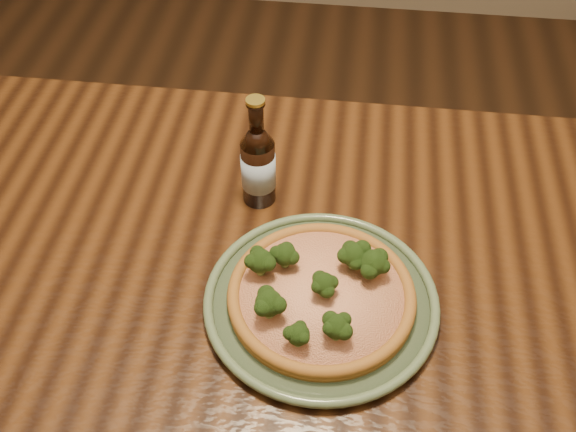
# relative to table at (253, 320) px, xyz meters

# --- Properties ---
(table) EXTENTS (1.60, 0.90, 0.75)m
(table) POSITION_rel_table_xyz_m (0.00, 0.00, 0.00)
(table) COLOR #3E210D
(table) RESTS_ON ground
(plate) EXTENTS (0.33, 0.33, 0.02)m
(plate) POSITION_rel_table_xyz_m (0.11, -0.03, 0.10)
(plate) COLOR #566747
(plate) RESTS_ON table
(pizza) EXTENTS (0.26, 0.26, 0.06)m
(pizza) POSITION_rel_table_xyz_m (0.10, -0.03, 0.12)
(pizza) COLOR #9C6123
(pizza) RESTS_ON plate
(beer_bottle) EXTENTS (0.05, 0.05, 0.20)m
(beer_bottle) POSITION_rel_table_xyz_m (-0.01, 0.18, 0.17)
(beer_bottle) COLOR black
(beer_bottle) RESTS_ON table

